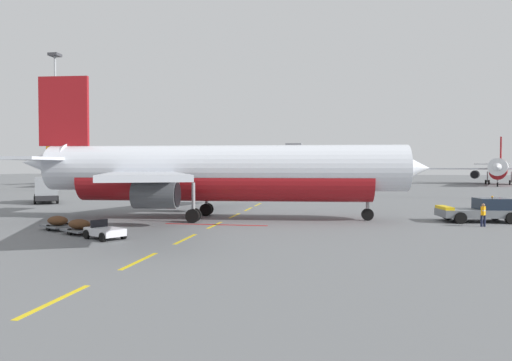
# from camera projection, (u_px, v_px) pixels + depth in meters

# --- Properties ---
(ground) EXTENTS (400.00, 400.00, 0.00)m
(ground) POSITION_uv_depth(u_px,v_px,m) (461.00, 208.00, 49.17)
(ground) COLOR slate
(apron_paint_markings) EXTENTS (8.00, 96.07, 0.01)m
(apron_paint_markings) POSITION_uv_depth(u_px,v_px,m) (253.00, 207.00, 50.84)
(apron_paint_markings) COLOR yellow
(apron_paint_markings) RESTS_ON ground
(airliner_foreground) EXTENTS (34.82, 34.52, 12.20)m
(airliner_foreground) POSITION_uv_depth(u_px,v_px,m) (217.00, 172.00, 39.05)
(airliner_foreground) COLOR silver
(airliner_foreground) RESTS_ON ground
(pushback_tug) EXTENTS (6.30, 3.75, 2.08)m
(pushback_tug) POSITION_uv_depth(u_px,v_px,m) (481.00, 211.00, 37.13)
(pushback_tug) COLOR slate
(pushback_tug) RESTS_ON ground
(airliner_mid_left) EXTENTS (35.11, 34.76, 12.30)m
(airliner_mid_left) POSITION_uv_depth(u_px,v_px,m) (102.00, 168.00, 110.43)
(airliner_mid_left) COLOR silver
(airliner_mid_left) RESTS_ON ground
(airliner_far_right) EXTENTS (32.78, 34.01, 12.21)m
(airliner_far_right) POSITION_uv_depth(u_px,v_px,m) (499.00, 168.00, 111.73)
(airliner_far_right) COLOR white
(airliner_far_right) RESTS_ON ground
(catering_truck) EXTENTS (5.83, 7.18, 3.14)m
(catering_truck) POSITION_uv_depth(u_px,v_px,m) (171.00, 187.00, 62.21)
(catering_truck) COLOR black
(catering_truck) RESTS_ON ground
(fuel_service_truck) EXTENTS (5.98, 7.11, 3.14)m
(fuel_service_truck) POSITION_uv_depth(u_px,v_px,m) (46.00, 189.00, 56.40)
(fuel_service_truck) COLOR black
(fuel_service_truck) RESTS_ON ground
(baggage_train) EXTENTS (8.12, 5.70, 1.14)m
(baggage_train) POSITION_uv_depth(u_px,v_px,m) (80.00, 226.00, 30.32)
(baggage_train) COLOR silver
(baggage_train) RESTS_ON ground
(ground_crew_worker) EXTENTS (0.47, 0.56, 1.71)m
(ground_crew_worker) POSITION_uv_depth(u_px,v_px,m) (483.00, 213.00, 34.12)
(ground_crew_worker) COLOR #191E38
(ground_crew_worker) RESTS_ON ground
(apron_light_mast_near) EXTENTS (1.80, 1.80, 24.66)m
(apron_light_mast_near) POSITION_uv_depth(u_px,v_px,m) (56.00, 106.00, 83.39)
(apron_light_mast_near) COLOR slate
(apron_light_mast_near) RESTS_ON ground
(terminal_satellite) EXTENTS (72.30, 22.25, 13.18)m
(terminal_satellite) POSITION_uv_depth(u_px,v_px,m) (266.00, 163.00, 179.02)
(terminal_satellite) COLOR gray
(terminal_satellite) RESTS_ON ground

